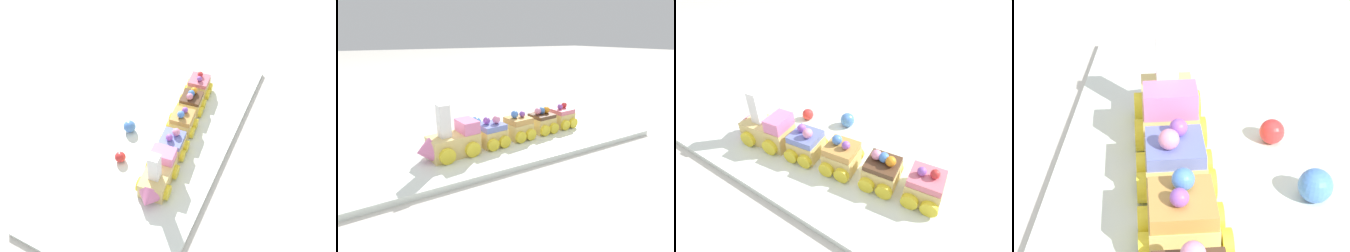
% 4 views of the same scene
% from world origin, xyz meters
% --- Properties ---
extents(ground_plane, '(10.00, 10.00, 0.00)m').
position_xyz_m(ground_plane, '(0.00, 0.00, 0.00)').
color(ground_plane, beige).
extents(display_board, '(0.73, 0.32, 0.01)m').
position_xyz_m(display_board, '(0.00, 0.00, 0.01)').
color(display_board, silver).
rests_on(display_board, ground_plane).
extents(cake_train_locomotive, '(0.13, 0.08, 0.11)m').
position_xyz_m(cake_train_locomotive, '(0.14, 0.05, 0.04)').
color(cake_train_locomotive, '#E5C675').
rests_on(cake_train_locomotive, display_board).
extents(cake_car_blueberry, '(0.07, 0.08, 0.07)m').
position_xyz_m(cake_car_blueberry, '(0.04, 0.04, 0.04)').
color(cake_car_blueberry, '#E5C675').
rests_on(cake_car_blueberry, display_board).
extents(cake_car_caramel, '(0.07, 0.08, 0.07)m').
position_xyz_m(cake_car_caramel, '(-0.04, 0.03, 0.04)').
color(cake_car_caramel, '#E5C675').
rests_on(cake_car_caramel, display_board).
extents(gumball_blue, '(0.03, 0.03, 0.03)m').
position_xyz_m(gumball_blue, '(0.02, -0.08, 0.03)').
color(gumball_blue, '#4C84E0').
rests_on(gumball_blue, display_board).
extents(gumball_red, '(0.03, 0.03, 0.03)m').
position_xyz_m(gumball_red, '(0.11, -0.05, 0.02)').
color(gumball_red, red).
rests_on(gumball_red, display_board).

